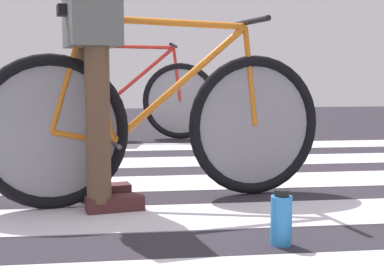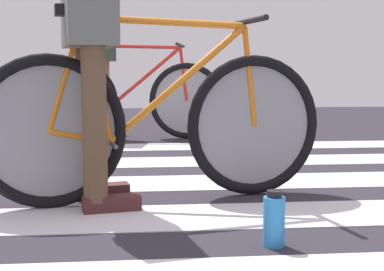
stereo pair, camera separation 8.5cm
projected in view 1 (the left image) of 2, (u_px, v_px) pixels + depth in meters
The scene contains 7 objects.
ground at pixel (128, 201), 2.80m from camera, with size 18.00×14.00×0.02m.
crosswalk_markings at pixel (125, 199), 2.78m from camera, with size 5.40×4.24×0.00m.
bicycle_1_of_2 at pixel (158, 123), 2.71m from camera, with size 1.71×0.56×0.93m.
cyclist_1_of_2 at pixel (93, 65), 2.58m from camera, with size 0.38×0.45×1.03m.
bicycle_2_of_2 at pixel (126, 98), 5.30m from camera, with size 1.71×0.56×0.93m.
cyclist_2_of_2 at pixel (93, 69), 5.29m from camera, with size 0.38×0.45×1.01m.
water_bottle at pixel (281, 219), 2.04m from camera, with size 0.08×0.08×0.21m.
Camera 1 is at (-0.02, -2.76, 0.65)m, focal length 52.22 mm.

